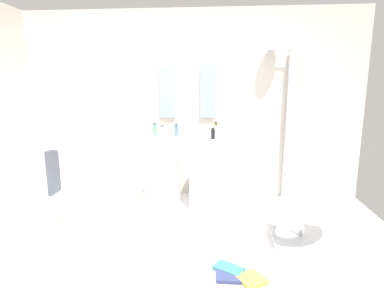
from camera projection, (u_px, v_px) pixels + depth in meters
ground_plane at (172, 251)px, 3.07m from camera, size 4.80×3.60×0.04m
rear_partition at (188, 105)px, 4.43m from camera, size 4.80×0.10×2.60m
pedestal_sink_left at (163, 167)px, 4.10m from camera, size 0.50×0.50×1.03m
pedestal_sink_right at (206, 168)px, 4.05m from camera, size 0.50×0.50×1.03m
vanity_mirror_left at (167, 92)px, 4.35m from camera, size 0.22×0.03×0.73m
vanity_mirror_right at (208, 92)px, 4.30m from camera, size 0.22×0.03×0.73m
shower_column at (290, 122)px, 4.23m from camera, size 0.49×0.24×2.05m
lounge_chair at (301, 209)px, 3.15m from camera, size 1.05×1.05×0.65m
towel_rack at (51, 173)px, 3.42m from camera, size 0.37×0.22×0.95m
area_rug at (227, 270)px, 2.71m from camera, size 1.01×0.72×0.01m
magazine_teal at (229, 269)px, 2.69m from camera, size 0.29×0.25×0.03m
magazine_ochre at (252, 280)px, 2.54m from camera, size 0.28×0.28×0.03m
magazine_navy at (229, 275)px, 2.61m from camera, size 0.22×0.22×0.03m
coffee_mug at (241, 264)px, 2.71m from camera, size 0.08×0.08×0.09m
soap_bottle_grey at (162, 130)px, 4.16m from camera, size 0.04×0.04×0.13m
soap_bottle_amber at (216, 129)px, 4.03m from camera, size 0.05×0.05×0.19m
soap_bottle_green at (155, 129)px, 4.12m from camera, size 0.05×0.05×0.17m
soap_bottle_clear at (216, 131)px, 3.89m from camera, size 0.04×0.04×0.18m
soap_bottle_blue at (176, 131)px, 4.05m from camera, size 0.05×0.05×0.16m
soap_bottle_black at (213, 134)px, 3.83m from camera, size 0.05×0.05×0.14m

